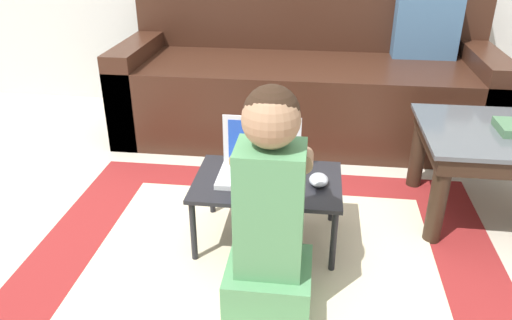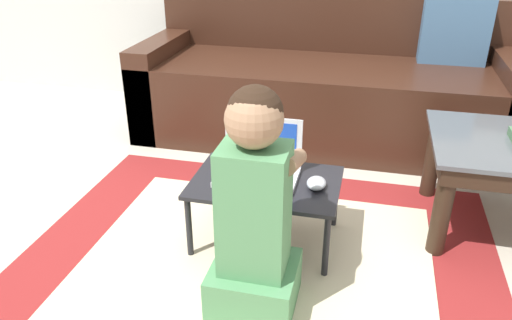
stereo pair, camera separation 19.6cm
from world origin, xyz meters
name	(u,v)px [view 1 (the left image)]	position (x,y,z in m)	size (l,w,h in m)	color
ground_plane	(239,252)	(0.00, 0.00, 0.00)	(16.00, 16.00, 0.00)	beige
area_rug	(262,267)	(0.10, -0.09, 0.00)	(1.84, 1.60, 0.01)	maroon
couch	(306,86)	(0.21, 1.28, 0.29)	(2.13, 0.82, 0.81)	#381E14
laptop_desk	(267,187)	(0.10, 0.10, 0.25)	(0.57, 0.39, 0.28)	black
laptop	(259,168)	(0.07, 0.12, 0.32)	(0.31, 0.21, 0.22)	silver
computer_mouse	(319,180)	(0.30, 0.09, 0.30)	(0.07, 0.10, 0.04)	#B2B7C1
person_seated	(270,212)	(0.15, -0.27, 0.37)	(0.28, 0.38, 0.78)	#518E5B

